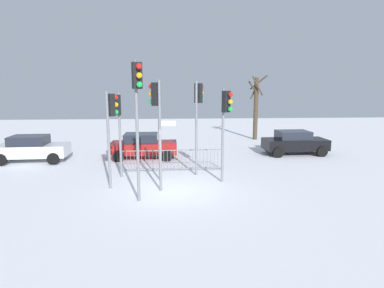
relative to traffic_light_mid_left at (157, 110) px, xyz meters
name	(u,v)px	position (x,y,z in m)	size (l,w,h in m)	color
ground_plane	(174,191)	(0.63, -0.15, -3.24)	(60.00, 60.00, 0.00)	white
traffic_light_mid_left	(157,110)	(0.00, 0.00, 0.00)	(0.48, 0.45, 4.42)	slate
traffic_light_rear_right	(198,107)	(1.83, 2.34, -0.01)	(0.45, 0.48, 4.41)	slate
traffic_light_rear_left	(226,114)	(2.88, 0.89, -0.24)	(0.44, 0.49, 4.09)	slate
traffic_light_foreground_right	(137,100)	(-0.60, -1.41, 0.47)	(0.39, 0.54, 5.09)	slate
traffic_light_foreground_left	(111,118)	(-1.87, 0.46, -0.32)	(0.47, 0.46, 3.99)	slate
traffic_light_mid_right	(117,116)	(-1.86, 1.97, -0.38)	(0.42, 0.51, 3.91)	slate
direction_sign_post	(161,144)	(0.09, 1.49, -1.60)	(0.79, 0.12, 2.92)	slate
pedestrian_guard_railing	(173,160)	(0.63, 3.05, -2.69)	(5.13, 0.20, 1.07)	slate
car_black_trailing	(294,142)	(8.16, 6.67, -2.48)	(3.85, 2.02, 1.47)	black
car_white_mid	(32,148)	(-7.21, 5.63, -2.48)	(3.86, 2.04, 1.47)	silver
car_red_near	(143,146)	(-1.07, 6.08, -2.48)	(3.80, 1.93, 1.47)	maroon
bare_tree_left	(256,106)	(7.22, 12.64, -0.61)	(1.55, 1.54, 5.05)	#473828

